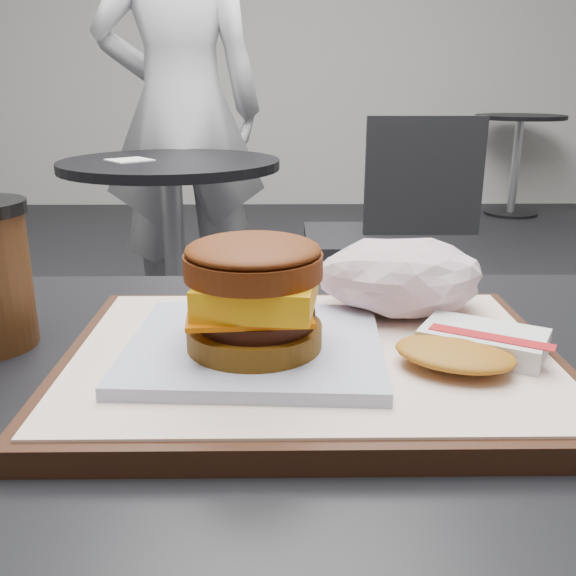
# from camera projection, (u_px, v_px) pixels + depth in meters

# --- Properties ---
(serving_tray) EXTENTS (0.38, 0.28, 0.02)m
(serving_tray) POSITION_uv_depth(u_px,v_px,m) (311.00, 361.00, 0.50)
(serving_tray) COLOR black
(serving_tray) RESTS_ON customer_table
(breakfast_sandwich) EXTENTS (0.20, 0.18, 0.09)m
(breakfast_sandwich) POSITION_uv_depth(u_px,v_px,m) (255.00, 307.00, 0.47)
(breakfast_sandwich) COLOR silver
(breakfast_sandwich) RESTS_ON serving_tray
(hash_brown) EXTENTS (0.14, 0.12, 0.02)m
(hash_brown) POSITION_uv_depth(u_px,v_px,m) (471.00, 346.00, 0.47)
(hash_brown) COLOR silver
(hash_brown) RESTS_ON serving_tray
(crumpled_wrapper) EXTENTS (0.15, 0.11, 0.06)m
(crumpled_wrapper) POSITION_uv_depth(u_px,v_px,m) (401.00, 276.00, 0.57)
(crumpled_wrapper) COLOR silver
(crumpled_wrapper) RESTS_ON serving_tray
(neighbor_table) EXTENTS (0.70, 0.70, 0.75)m
(neighbor_table) POSITION_uv_depth(u_px,v_px,m) (173.00, 221.00, 2.10)
(neighbor_table) COLOR black
(neighbor_table) RESTS_ON ground
(napkin) EXTENTS (0.17, 0.17, 0.00)m
(napkin) POSITION_uv_depth(u_px,v_px,m) (129.00, 160.00, 2.01)
(napkin) COLOR white
(napkin) RESTS_ON neighbor_table
(neighbor_chair) EXTENTS (0.60, 0.42, 0.88)m
(neighbor_chair) POSITION_uv_depth(u_px,v_px,m) (386.00, 226.00, 2.23)
(neighbor_chair) COLOR #A4A4A9
(neighbor_chair) RESTS_ON ground
(patron) EXTENTS (0.69, 0.49, 1.76)m
(patron) POSITION_uv_depth(u_px,v_px,m) (181.00, 110.00, 2.48)
(patron) COLOR silver
(patron) RESTS_ON ground
(bg_table_far) EXTENTS (0.66, 0.66, 0.75)m
(bg_table_far) POSITION_uv_depth(u_px,v_px,m) (518.00, 141.00, 4.83)
(bg_table_far) COLOR black
(bg_table_far) RESTS_ON ground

